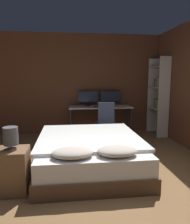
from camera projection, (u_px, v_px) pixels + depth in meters
ground_plane at (117, 207)px, 2.59m from camera, size 20.00×20.00×0.00m
wall_back at (88, 84)px, 6.06m from camera, size 12.00×0.06×2.70m
bed at (90, 152)px, 3.72m from camera, size 1.71×2.10×0.61m
nightstand at (13, 171)px, 2.91m from camera, size 0.41×0.41×0.59m
bedside_lamp at (11, 136)px, 2.84m from camera, size 0.19×0.19×0.30m
desk at (100, 110)px, 5.86m from camera, size 1.69×0.56×0.76m
monitor_left at (88, 97)px, 5.95m from camera, size 0.55×0.16×0.40m
monitor_right at (111, 97)px, 6.02m from camera, size 0.55×0.16×0.40m
keyboard at (101, 107)px, 5.67m from camera, size 0.39×0.13×0.02m
computer_mouse at (112, 106)px, 5.70m from camera, size 0.07×0.05×0.04m
office_chair at (105, 126)px, 5.23m from camera, size 0.52×0.52×0.96m
bookshelf at (159, 93)px, 5.71m from camera, size 0.30×0.75×2.04m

